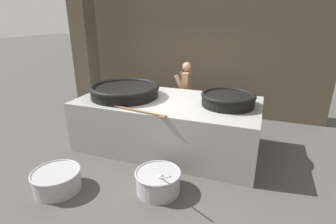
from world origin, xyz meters
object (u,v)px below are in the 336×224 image
object	(u,v)px
giant_wok_near	(125,90)
prep_bowl_vegetables	(158,180)
cook	(186,92)
giant_wok_far	(228,99)
prep_bowl_meat	(57,179)

from	to	relation	value
giant_wok_near	prep_bowl_vegetables	size ratio (longest dim) A/B	1.76
giant_wok_near	prep_bowl_vegetables	bearing A→B (deg)	-46.98
giant_wok_near	cook	distance (m)	1.72
giant_wok_far	prep_bowl_vegetables	distance (m)	2.04
giant_wok_near	cook	world-z (taller)	cook
giant_wok_far	prep_bowl_vegetables	world-z (taller)	giant_wok_far
giant_wok_far	prep_bowl_vegetables	xyz separation A→B (m)	(-0.80, -1.60, -0.98)
giant_wok_far	prep_bowl_meat	bearing A→B (deg)	-137.84
prep_bowl_vegetables	prep_bowl_meat	xyz separation A→B (m)	(-1.55, -0.53, -0.01)
cook	prep_bowl_vegetables	bearing A→B (deg)	92.97
giant_wok_far	cook	world-z (taller)	cook
giant_wok_near	prep_bowl_vegetables	distance (m)	2.20
prep_bowl_vegetables	cook	bearing A→B (deg)	98.13
cook	prep_bowl_meat	distance (m)	3.63
prep_bowl_meat	giant_wok_near	bearing A→B (deg)	83.93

